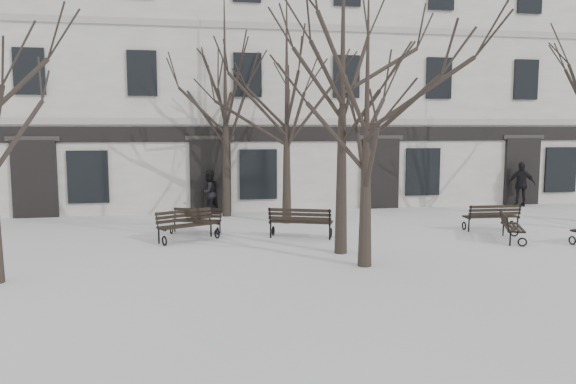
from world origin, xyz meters
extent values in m
plane|color=silver|center=(0.00, 0.00, 0.00)|extent=(100.00, 100.00, 0.00)
cube|color=silver|center=(0.00, 13.00, 5.50)|extent=(40.00, 10.00, 11.00)
cube|color=#A19B94|center=(0.00, 7.97, 3.60)|extent=(40.00, 0.12, 0.25)
cube|color=#A19B94|center=(0.00, 7.97, 7.30)|extent=(40.00, 0.12, 0.25)
cube|color=black|center=(0.00, 7.96, 3.10)|extent=(40.00, 0.10, 0.60)
cube|color=black|center=(-10.00, 7.94, 1.45)|extent=(1.60, 0.22, 2.90)
cube|color=#2D2B28|center=(-10.00, 7.90, 2.95)|extent=(1.90, 0.08, 0.18)
cube|color=black|center=(-8.10, 7.95, 1.50)|extent=(1.50, 0.14, 2.00)
cube|color=black|center=(-3.50, 7.94, 1.45)|extent=(1.60, 0.22, 2.90)
cube|color=#2D2B28|center=(-3.50, 7.90, 2.95)|extent=(1.90, 0.08, 0.18)
cube|color=black|center=(-1.60, 7.95, 1.50)|extent=(1.50, 0.14, 2.00)
cube|color=black|center=(3.50, 7.94, 1.45)|extent=(1.60, 0.22, 2.90)
cube|color=#2D2B28|center=(3.50, 7.90, 2.95)|extent=(1.90, 0.08, 0.18)
cube|color=black|center=(5.40, 7.95, 1.50)|extent=(1.50, 0.14, 2.00)
cube|color=black|center=(10.00, 7.94, 1.45)|extent=(1.60, 0.22, 2.90)
cube|color=#2D2B28|center=(10.00, 7.90, 2.95)|extent=(1.90, 0.08, 0.18)
cube|color=black|center=(11.90, 7.95, 1.50)|extent=(1.50, 0.14, 2.00)
cube|color=black|center=(-10.00, 7.95, 5.40)|extent=(1.10, 0.14, 1.70)
cube|color=black|center=(-6.00, 7.95, 5.40)|extent=(1.10, 0.14, 1.70)
cube|color=black|center=(-2.00, 7.95, 5.40)|extent=(1.10, 0.14, 1.70)
cube|color=black|center=(2.00, 7.95, 5.40)|extent=(1.10, 0.14, 1.70)
cube|color=black|center=(6.00, 7.95, 5.40)|extent=(1.10, 0.14, 1.70)
cube|color=black|center=(10.00, 7.95, 5.40)|extent=(1.10, 0.14, 1.70)
cone|color=black|center=(-0.22, -1.41, 1.43)|extent=(0.34, 0.34, 2.85)
cone|color=black|center=(-0.40, 0.06, 1.93)|extent=(0.34, 0.34, 3.86)
cone|color=black|center=(-2.95, 6.98, 1.78)|extent=(0.34, 0.34, 3.56)
cone|color=black|center=(-0.97, 5.03, 1.72)|extent=(0.34, 0.34, 3.43)
torus|color=black|center=(-5.10, 1.88, 0.14)|extent=(0.18, 0.29, 0.30)
cylinder|color=black|center=(-5.27, 2.20, 0.23)|extent=(0.05, 0.05, 0.46)
cube|color=black|center=(-5.19, 2.04, 0.46)|extent=(0.30, 0.52, 0.05)
torus|color=black|center=(-3.56, 2.67, 0.14)|extent=(0.18, 0.29, 0.30)
cylinder|color=black|center=(-3.73, 3.00, 0.23)|extent=(0.05, 0.05, 0.46)
cube|color=black|center=(-3.65, 2.84, 0.46)|extent=(0.30, 0.52, 0.05)
cube|color=black|center=(-4.31, 2.24, 0.48)|extent=(1.67, 0.92, 0.04)
cube|color=black|center=(-4.38, 2.37, 0.48)|extent=(1.67, 0.92, 0.04)
cube|color=black|center=(-4.44, 2.49, 0.48)|extent=(1.67, 0.92, 0.04)
cube|color=black|center=(-4.51, 2.62, 0.48)|extent=(1.67, 0.92, 0.04)
cube|color=black|center=(-4.53, 2.66, 0.61)|extent=(1.65, 0.87, 0.09)
cube|color=black|center=(-4.54, 2.68, 0.73)|extent=(1.65, 0.87, 0.09)
cube|color=black|center=(-4.55, 2.70, 0.86)|extent=(1.65, 0.87, 0.09)
cylinder|color=black|center=(-5.31, 2.28, 0.66)|extent=(0.10, 0.15, 0.51)
cylinder|color=black|center=(-3.77, 3.07, 0.66)|extent=(0.10, 0.15, 0.51)
torus|color=black|center=(-0.11, 2.18, 0.15)|extent=(0.16, 0.31, 0.31)
cylinder|color=black|center=(-0.25, 1.82, 0.24)|extent=(0.05, 0.05, 0.48)
cube|color=black|center=(-0.18, 2.00, 0.48)|extent=(0.26, 0.57, 0.05)
torus|color=black|center=(-1.81, 2.82, 0.15)|extent=(0.16, 0.31, 0.31)
cylinder|color=black|center=(-1.94, 2.46, 0.24)|extent=(0.05, 0.05, 0.48)
cube|color=black|center=(-1.88, 2.64, 0.48)|extent=(0.26, 0.57, 0.05)
cube|color=black|center=(-0.95, 2.54, 0.50)|extent=(1.83, 0.76, 0.04)
cube|color=black|center=(-1.00, 2.40, 0.50)|extent=(1.83, 0.76, 0.04)
cube|color=black|center=(-1.05, 2.26, 0.50)|extent=(1.83, 0.76, 0.04)
cube|color=black|center=(-1.10, 2.12, 0.50)|extent=(1.83, 0.76, 0.04)
cube|color=black|center=(-1.12, 2.08, 0.64)|extent=(1.81, 0.71, 0.10)
cube|color=black|center=(-1.13, 2.06, 0.77)|extent=(1.81, 0.71, 0.10)
cube|color=black|center=(-1.13, 2.04, 0.90)|extent=(1.81, 0.71, 0.10)
cylinder|color=black|center=(-0.28, 1.74, 0.69)|extent=(0.09, 0.16, 0.53)
cylinder|color=black|center=(-1.97, 2.38, 0.69)|extent=(0.09, 0.16, 0.53)
torus|color=black|center=(6.46, -0.10, 0.12)|extent=(0.10, 0.26, 0.26)
torus|color=black|center=(-4.94, 3.69, 0.12)|extent=(0.12, 0.26, 0.26)
cylinder|color=black|center=(-4.84, 3.99, 0.20)|extent=(0.04, 0.04, 0.40)
cube|color=black|center=(-4.89, 3.84, 0.40)|extent=(0.19, 0.47, 0.04)
torus|color=black|center=(-3.52, 3.23, 0.12)|extent=(0.12, 0.26, 0.26)
cylinder|color=black|center=(-3.42, 3.53, 0.20)|extent=(0.04, 0.04, 0.40)
cube|color=black|center=(-3.47, 3.38, 0.40)|extent=(0.19, 0.47, 0.04)
cube|color=black|center=(-4.24, 3.43, 0.41)|extent=(1.53, 0.56, 0.03)
cube|color=black|center=(-4.20, 3.54, 0.41)|extent=(1.53, 0.56, 0.03)
cube|color=black|center=(-4.16, 3.66, 0.41)|extent=(1.53, 0.56, 0.03)
cube|color=black|center=(-4.13, 3.78, 0.41)|extent=(1.53, 0.56, 0.03)
cube|color=black|center=(-4.11, 3.81, 0.53)|extent=(1.52, 0.52, 0.08)
cube|color=black|center=(-4.11, 3.83, 0.63)|extent=(1.52, 0.52, 0.08)
cube|color=black|center=(-4.10, 3.85, 0.74)|extent=(1.52, 0.52, 0.08)
cylinder|color=black|center=(-4.82, 4.06, 0.57)|extent=(0.07, 0.13, 0.44)
cylinder|color=black|center=(-3.40, 3.60, 0.57)|extent=(0.07, 0.13, 0.44)
torus|color=black|center=(6.21, 2.54, 0.14)|extent=(0.06, 0.29, 0.29)
cylinder|color=black|center=(6.19, 2.19, 0.22)|extent=(0.05, 0.05, 0.44)
cube|color=black|center=(6.20, 2.36, 0.44)|extent=(0.08, 0.54, 0.05)
torus|color=black|center=(4.53, 2.63, 0.14)|extent=(0.06, 0.29, 0.29)
cylinder|color=black|center=(4.51, 2.28, 0.22)|extent=(0.05, 0.05, 0.44)
cube|color=black|center=(4.52, 2.46, 0.44)|extent=(0.08, 0.54, 0.05)
cube|color=black|center=(5.37, 2.63, 0.46)|extent=(1.77, 0.19, 0.03)
cube|color=black|center=(5.36, 2.49, 0.46)|extent=(1.77, 0.19, 0.03)
cube|color=black|center=(5.36, 2.35, 0.46)|extent=(1.77, 0.19, 0.03)
cube|color=black|center=(5.35, 2.21, 0.46)|extent=(1.77, 0.19, 0.03)
cube|color=black|center=(5.35, 2.18, 0.59)|extent=(1.77, 0.13, 0.09)
cube|color=black|center=(5.35, 2.15, 0.71)|extent=(1.77, 0.13, 0.09)
cube|color=black|center=(5.34, 2.13, 0.83)|extent=(1.77, 0.13, 0.09)
cylinder|color=black|center=(6.18, 2.11, 0.64)|extent=(0.05, 0.14, 0.49)
cylinder|color=black|center=(4.51, 2.20, 0.64)|extent=(0.05, 0.14, 0.49)
torus|color=black|center=(4.90, -0.07, 0.13)|extent=(0.26, 0.15, 0.26)
cylinder|color=black|center=(4.60, 0.07, 0.20)|extent=(0.05, 0.05, 0.41)
cube|color=black|center=(4.75, 0.00, 0.41)|extent=(0.47, 0.25, 0.05)
torus|color=black|center=(5.54, 1.34, 0.13)|extent=(0.26, 0.15, 0.26)
cylinder|color=black|center=(5.24, 1.47, 0.20)|extent=(0.05, 0.05, 0.41)
cube|color=black|center=(5.39, 1.40, 0.41)|extent=(0.47, 0.25, 0.05)
cube|color=black|center=(5.25, 0.62, 0.43)|extent=(0.75, 1.52, 0.03)
cube|color=black|center=(5.13, 0.67, 0.43)|extent=(0.75, 1.52, 0.03)
cube|color=black|center=(5.02, 0.72, 0.43)|extent=(0.75, 1.52, 0.03)
cube|color=black|center=(4.90, 0.78, 0.43)|extent=(0.75, 1.52, 0.03)
cube|color=black|center=(4.87, 0.79, 0.54)|extent=(0.70, 1.50, 0.08)
cube|color=black|center=(4.85, 0.80, 0.65)|extent=(0.70, 1.50, 0.08)
cube|color=black|center=(4.83, 0.81, 0.76)|extent=(0.70, 1.50, 0.08)
cylinder|color=black|center=(4.53, 0.10, 0.59)|extent=(0.13, 0.09, 0.45)
cylinder|color=black|center=(5.17, 1.50, 0.59)|extent=(0.13, 0.09, 0.45)
cylinder|color=black|center=(-3.86, 6.95, 0.48)|extent=(0.12, 0.12, 0.96)
sphere|color=black|center=(-3.86, 6.95, 0.98)|extent=(0.14, 0.14, 0.14)
cylinder|color=black|center=(2.45, 6.50, 0.51)|extent=(0.12, 0.12, 1.02)
sphere|color=black|center=(2.45, 6.50, 1.04)|extent=(0.14, 0.14, 0.14)
imported|color=black|center=(-3.58, 7.49, 0.00)|extent=(1.06, 1.01, 1.72)
imported|color=black|center=(9.64, 7.35, 0.00)|extent=(1.21, 0.83, 1.90)
camera|label=1|loc=(-4.48, -14.24, 3.36)|focal=35.00mm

